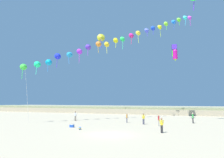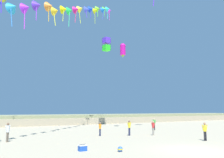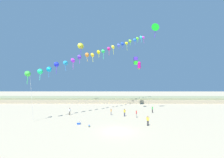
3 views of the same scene
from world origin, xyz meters
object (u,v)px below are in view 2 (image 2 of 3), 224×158
object	(u,v)px
person_near_left	(205,130)
person_mid_center	(154,123)
beach_cooler	(83,148)
beach_ball	(120,149)
large_kite_low_lead	(106,44)
large_kite_outer_drift	(123,50)
person_far_right	(129,127)
person_far_center	(153,127)
person_near_right	(100,128)
person_far_left	(8,131)

from	to	relation	value
person_near_left	person_mid_center	world-z (taller)	person_near_left
beach_cooler	beach_ball	size ratio (longest dim) A/B	1.59
beach_cooler	beach_ball	bearing A→B (deg)	-37.57
large_kite_low_lead	large_kite_outer_drift	world-z (taller)	large_kite_low_lead
person_far_right	beach_ball	world-z (taller)	person_far_right
person_near_left	person_mid_center	xyz separation A→B (m)	(3.86, 11.63, -0.01)
person_mid_center	person_far_center	bearing A→B (deg)	-131.86
person_far_right	large_kite_outer_drift	size ratio (longest dim) A/B	0.72
person_near_left	large_kite_low_lead	distance (m)	24.86
large_kite_outer_drift	beach_ball	world-z (taller)	large_kite_outer_drift
person_far_center	person_near_right	bearing A→B (deg)	154.30
person_near_right	beach_ball	distance (m)	10.30
person_near_left	large_kite_outer_drift	distance (m)	19.66
large_kite_low_lead	large_kite_outer_drift	size ratio (longest dim) A/B	1.01
person_near_right	person_mid_center	distance (m)	10.72
large_kite_outer_drift	beach_cooler	bearing A→B (deg)	-131.98
beach_ball	large_kite_low_lead	bearing A→B (deg)	62.62
person_near_right	person_far_left	bearing A→B (deg)	-178.87
person_far_right	large_kite_outer_drift	xyz separation A→B (m)	(4.80, 8.41, 11.50)
person_far_left	person_far_center	size ratio (longest dim) A/B	1.04
person_near_left	large_kite_low_lead	size ratio (longest dim) A/B	0.72
large_kite_outer_drift	person_far_center	bearing A→B (deg)	-103.63
person_far_left	beach_ball	bearing A→B (deg)	-57.43
person_mid_center	beach_cooler	world-z (taller)	person_mid_center
person_near_left	person_far_left	world-z (taller)	person_far_left
person_far_left	large_kite_outer_drift	distance (m)	22.11
large_kite_outer_drift	beach_cooler	size ratio (longest dim) A/B	4.08
person_near_right	large_kite_outer_drift	size ratio (longest dim) A/B	0.65
person_far_right	large_kite_outer_drift	bearing A→B (deg)	60.28
person_mid_center	beach_ball	bearing A→B (deg)	-138.30
person_near_right	person_mid_center	bearing A→B (deg)	15.02
person_far_left	person_far_right	xyz separation A→B (m)	(12.66, -1.18, -0.02)
beach_ball	person_far_left	bearing A→B (deg)	122.57
person_far_center	person_far_left	bearing A→B (deg)	170.78
beach_cooler	beach_ball	world-z (taller)	beach_cooler
person_near_right	beach_cooler	xyz separation A→B (m)	(-5.70, -8.01, -0.67)
person_near_left	person_near_right	distance (m)	10.98
person_mid_center	person_far_right	xyz separation A→B (m)	(-7.31, -4.15, -0.00)
person_far_left	large_kite_outer_drift	size ratio (longest dim) A/B	0.73
large_kite_low_lead	person_far_center	bearing A→B (deg)	-98.21
person_near_right	person_far_center	size ratio (longest dim) A/B	0.92
person_far_right	person_far_center	distance (m)	2.76
person_near_left	person_near_right	bearing A→B (deg)	126.25
beach_cooler	person_far_right	bearing A→B (deg)	37.21
large_kite_low_lead	beach_cooler	xyz separation A→B (m)	(-13.30, -19.95, -14.35)
large_kite_outer_drift	beach_cooler	world-z (taller)	large_kite_outer_drift
person_far_right	beach_ball	xyz separation A→B (m)	(-6.62, -8.27, -0.80)
person_mid_center	beach_ball	size ratio (longest dim) A/B	4.70
person_near_left	person_far_left	bearing A→B (deg)	151.72
person_near_right	person_far_right	xyz separation A→B (m)	(3.04, -1.37, 0.10)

